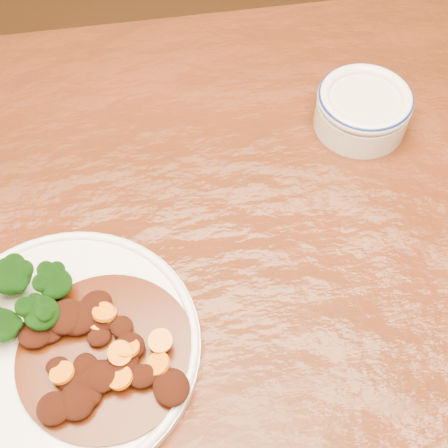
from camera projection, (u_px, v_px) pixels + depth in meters
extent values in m
plane|color=#4B2912|center=(232.00, 423.00, 1.39)|extent=(4.00, 4.00, 0.00)
cube|color=#511E0E|center=(238.00, 254.00, 0.79)|extent=(1.59, 1.06, 0.04)
cylinder|color=white|center=(65.00, 349.00, 0.69)|extent=(0.30, 0.30, 0.01)
torus|color=white|center=(64.00, 346.00, 0.68)|extent=(0.30, 0.30, 0.01)
cylinder|color=#5F904A|center=(46.00, 322.00, 0.69)|extent=(0.01, 0.01, 0.02)
ellipsoid|color=black|center=(42.00, 313.00, 0.67)|extent=(0.04, 0.04, 0.03)
cylinder|color=#5F904A|center=(60.00, 292.00, 0.71)|extent=(0.01, 0.01, 0.02)
ellipsoid|color=black|center=(55.00, 284.00, 0.69)|extent=(0.04, 0.04, 0.03)
cylinder|color=#5F904A|center=(17.00, 285.00, 0.72)|extent=(0.01, 0.01, 0.02)
ellipsoid|color=black|center=(11.00, 275.00, 0.70)|extent=(0.05, 0.05, 0.04)
cylinder|color=#5F904A|center=(8.00, 333.00, 0.68)|extent=(0.01, 0.01, 0.02)
ellipsoid|color=black|center=(3.00, 325.00, 0.66)|extent=(0.04, 0.04, 0.03)
cylinder|color=#411C07|center=(106.00, 354.00, 0.68)|extent=(0.20, 0.20, 0.00)
ellipsoid|color=black|center=(96.00, 303.00, 0.70)|extent=(0.04, 0.03, 0.02)
ellipsoid|color=black|center=(70.00, 380.00, 0.65)|extent=(0.03, 0.02, 0.01)
ellipsoid|color=black|center=(88.00, 396.00, 0.64)|extent=(0.03, 0.03, 0.01)
ellipsoid|color=black|center=(143.00, 376.00, 0.65)|extent=(0.03, 0.03, 0.02)
ellipsoid|color=black|center=(160.00, 342.00, 0.67)|extent=(0.03, 0.02, 0.01)
ellipsoid|color=black|center=(92.00, 378.00, 0.65)|extent=(0.03, 0.03, 0.02)
ellipsoid|color=black|center=(104.00, 319.00, 0.69)|extent=(0.03, 0.03, 0.02)
ellipsoid|color=black|center=(78.00, 318.00, 0.69)|extent=(0.04, 0.04, 0.02)
ellipsoid|color=black|center=(122.00, 327.00, 0.68)|extent=(0.03, 0.03, 0.01)
ellipsoid|color=black|center=(99.00, 337.00, 0.68)|extent=(0.03, 0.02, 0.01)
ellipsoid|color=black|center=(57.00, 366.00, 0.66)|extent=(0.03, 0.02, 0.01)
ellipsoid|color=black|center=(130.00, 347.00, 0.67)|extent=(0.03, 0.03, 0.02)
ellipsoid|color=black|center=(171.00, 387.00, 0.65)|extent=(0.04, 0.04, 0.02)
ellipsoid|color=black|center=(36.00, 332.00, 0.68)|extent=(0.04, 0.04, 0.02)
ellipsoid|color=black|center=(54.00, 408.00, 0.63)|extent=(0.04, 0.04, 0.02)
ellipsoid|color=black|center=(102.00, 379.00, 0.65)|extent=(0.03, 0.03, 0.02)
ellipsoid|color=black|center=(123.00, 361.00, 0.66)|extent=(0.03, 0.04, 0.02)
ellipsoid|color=black|center=(100.00, 375.00, 0.65)|extent=(0.04, 0.03, 0.02)
ellipsoid|color=black|center=(66.00, 317.00, 0.68)|extent=(0.04, 0.04, 0.02)
ellipsoid|color=black|center=(50.00, 332.00, 0.68)|extent=(0.03, 0.03, 0.02)
ellipsoid|color=black|center=(85.00, 365.00, 0.66)|extent=(0.03, 0.03, 0.01)
ellipsoid|color=black|center=(76.00, 402.00, 0.64)|extent=(0.04, 0.04, 0.02)
cylinder|color=orange|center=(104.00, 314.00, 0.69)|extent=(0.04, 0.04, 0.02)
cylinder|color=orange|center=(120.00, 353.00, 0.65)|extent=(0.04, 0.03, 0.02)
cylinder|color=orange|center=(120.00, 378.00, 0.64)|extent=(0.03, 0.03, 0.02)
cylinder|color=orange|center=(158.00, 364.00, 0.65)|extent=(0.03, 0.03, 0.02)
cylinder|color=orange|center=(160.00, 341.00, 0.66)|extent=(0.04, 0.04, 0.01)
cylinder|color=orange|center=(98.00, 320.00, 0.69)|extent=(0.03, 0.03, 0.01)
cylinder|color=orange|center=(62.00, 373.00, 0.65)|extent=(0.04, 0.04, 0.01)
cylinder|color=orange|center=(127.00, 348.00, 0.66)|extent=(0.03, 0.03, 0.02)
cylinder|color=orange|center=(104.00, 313.00, 0.68)|extent=(0.03, 0.03, 0.02)
cylinder|color=beige|center=(361.00, 114.00, 0.87)|extent=(0.13, 0.13, 0.04)
cylinder|color=beige|center=(365.00, 101.00, 0.85)|extent=(0.10, 0.10, 0.01)
torus|color=beige|center=(365.00, 99.00, 0.84)|extent=(0.13, 0.13, 0.02)
torus|color=navy|center=(366.00, 96.00, 0.84)|extent=(0.13, 0.13, 0.01)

